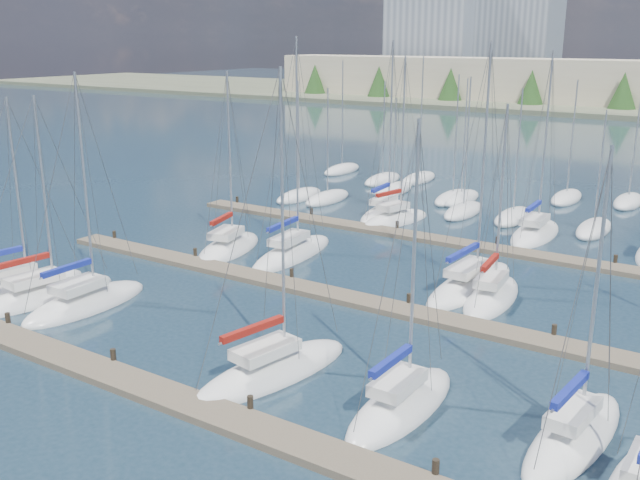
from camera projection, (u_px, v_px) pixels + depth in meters
The scene contains 19 objects.
ground at pixel (556, 177), 76.36m from camera, with size 400.00×400.00×0.00m, color #243949.
dock_near at pixel (162, 394), 29.78m from camera, with size 44.00×1.93×1.10m.
dock_mid at pixel (339, 296), 41.02m from camera, with size 44.00×1.93×1.10m.
dock_far at pixel (440, 240), 52.25m from camera, with size 44.00×1.93×1.10m.
sailboat_l at pixel (491, 297), 40.86m from camera, with size 3.29×7.90×11.82m.
sailboat_d at pixel (273, 371), 31.81m from camera, with size 4.34×9.06×14.14m.
sailboat_c at pixel (86, 303), 39.90m from camera, with size 3.14×8.16×13.54m.
sailboat_a at pixel (17, 288), 42.29m from camera, with size 3.75×8.66×12.06m.
sailboat_e at pixel (401, 405), 28.83m from camera, with size 2.62×7.74×12.39m.
sailboat_o at pixel (395, 219), 58.09m from camera, with size 4.21×7.80×13.93m.
sailboat_h at pixel (229, 248), 50.36m from camera, with size 4.85×8.25×13.08m.
sailboat_n at pixel (385, 212), 60.41m from camera, with size 3.19×8.55×15.02m.
sailboat_k at pixel (470, 284), 42.88m from camera, with size 3.27×10.23×15.07m.
sailboat_i at pixel (292, 253), 49.09m from camera, with size 3.57×9.72×15.33m.
sailboat_f at pixel (574, 436), 26.59m from camera, with size 3.01×8.28×11.75m.
sailboat_b at pixel (43, 296), 40.98m from camera, with size 3.79×9.16×12.26m.
sailboat_p at pixel (535, 233), 53.98m from camera, with size 3.12×8.60×14.34m.
distant_boats at pixel (458, 197), 65.55m from camera, with size 36.93×20.75×13.30m.
shoreline at pixel (615, 71), 153.40m from camera, with size 400.00×60.00×38.00m.
Camera 1 is at (20.30, -16.77, 14.54)m, focal length 40.00 mm.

